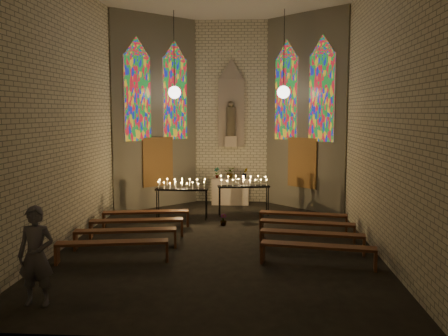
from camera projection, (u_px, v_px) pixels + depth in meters
The scene contains 18 objects.
floor at pixel (220, 240), 13.74m from camera, with size 12.00×12.00×0.00m, color black.
room at pixel (227, 106), 16.67m from camera, with size 8.22×12.43×7.00m.
altar at pixel (230, 191), 19.09m from camera, with size 1.40×0.60×1.00m, color #C3B29F.
flower_vase_left at pixel (217, 173), 19.02m from camera, with size 0.22×0.15×0.42m, color #4C723F.
flower_vase_center at pixel (230, 173), 19.04m from camera, with size 0.37×0.32×0.41m, color #4C723F.
flower_vase_right at pixel (245, 173), 18.93m from camera, with size 0.23×0.18×0.41m, color #4C723F.
aisle_flower_pot at pixel (223, 220), 15.52m from camera, with size 0.20×0.20×0.36m, color #4C723F.
votive_stand_left at pixel (182, 187), 16.36m from camera, with size 1.72×0.41×1.26m.
votive_stand_right at pixel (244, 184), 16.90m from camera, with size 1.80×0.70×1.29m.
pew_left_0 at pixel (146, 214), 15.29m from camera, with size 2.64×0.81×0.50m.
pew_right_0 at pixel (303, 216), 14.99m from camera, with size 2.64×0.81×0.50m.
pew_left_1 at pixel (137, 223), 14.10m from camera, with size 2.64×0.81×0.50m.
pew_right_1 at pixel (307, 225), 13.80m from camera, with size 2.64×0.81×0.50m.
pew_left_2 at pixel (126, 233), 12.91m from camera, with size 2.64×0.81×0.50m.
pew_right_2 at pixel (312, 236), 12.61m from camera, with size 2.64×0.81×0.50m.
pew_left_3 at pixel (112, 245), 11.72m from camera, with size 2.64×0.81×0.50m.
pew_right_3 at pixel (318, 249), 11.42m from camera, with size 2.64×0.81×0.50m.
visitor at pixel (36, 256), 9.07m from camera, with size 0.67×0.44×1.84m, color #54525D.
Camera 1 is at (0.96, -13.40, 3.53)m, focal length 40.00 mm.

